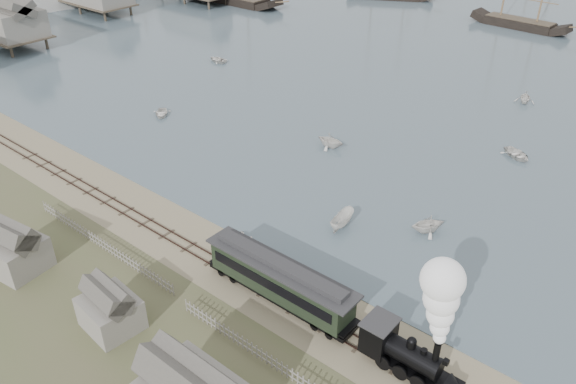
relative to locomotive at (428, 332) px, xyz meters
The scene contains 16 objects.
ground 22.29m from the locomotive, behind, with size 600.00×600.00×0.00m, color gray.
rail_track 22.19m from the locomotive, behind, with size 120.00×1.80×0.16m.
picket_fence_west 29.04m from the locomotive, 169.97° to the right, with size 19.00×0.10×1.20m, color gray, non-canonical shape.
picket_fence_east 11.62m from the locomotive, 149.32° to the right, with size 15.00×0.10×1.20m, color gray, non-canonical shape.
shed_left 33.90m from the locomotive, 160.90° to the right, with size 5.00×4.00×4.10m, color gray, non-canonical shape.
shed_mid 22.58m from the locomotive, 153.17° to the right, with size 4.00×3.50×3.60m, color gray, non-canonical shape.
locomotive is the anchor object (origin of this frame).
passenger_coach 12.37m from the locomotive, behind, with size 13.38×2.58×3.25m.
beached_dinghy 19.71m from the locomotive, behind, with size 3.84×2.75×0.80m, color silver.
rowboat_0 50.28m from the locomotive, 160.15° to the left, with size 3.29×2.35×0.68m, color silver.
rowboat_1 34.39m from the locomotive, 135.97° to the left, with size 3.37×2.91×1.78m, color silver.
rowboat_2 18.42m from the locomotive, 141.68° to the left, with size 3.51×1.32×1.36m, color silver.
rowboat_3 36.10m from the locomotive, 100.78° to the left, with size 3.72×2.66×0.77m, color silver.
rowboat_4 17.63m from the locomotive, 116.29° to the left, with size 3.25×2.80×1.71m, color silver.
rowboat_6 68.57m from the locomotive, 146.98° to the left, with size 3.60×2.57×0.75m, color silver.
rowboat_7 53.42m from the locomotive, 102.88° to the left, with size 3.15×2.71×1.66m, color silver.
Camera 1 is at (31.13, -27.00, 29.94)m, focal length 35.00 mm.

